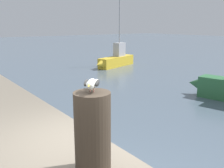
{
  "coord_description": "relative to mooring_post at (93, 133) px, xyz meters",
  "views": [
    {
      "loc": [
        2.48,
        -1.84,
        2.89
      ],
      "look_at": [
        0.42,
        -0.3,
        2.29
      ],
      "focal_mm": 40.56,
      "sensor_mm": 36.0,
      "label": 1
    }
  ],
  "objects": [
    {
      "name": "mooring_post",
      "position": [
        0.0,
        0.0,
        0.0
      ],
      "size": [
        0.38,
        0.38,
        0.87
      ],
      "primitive_type": "cylinder",
      "color": "#382D23",
      "rests_on": "harbor_quay"
    },
    {
      "name": "seagull",
      "position": [
        0.01,
        -0.0,
        0.52
      ],
      "size": [
        0.33,
        0.29,
        0.14
      ],
      "color": "#C66F60",
      "rests_on": "mooring_post"
    },
    {
      "name": "boat_yellow",
      "position": [
        -11.92,
        9.42,
        -1.3
      ],
      "size": [
        1.81,
        3.88,
        4.63
      ],
      "color": "yellow",
      "rests_on": "ground_plane"
    }
  ]
}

